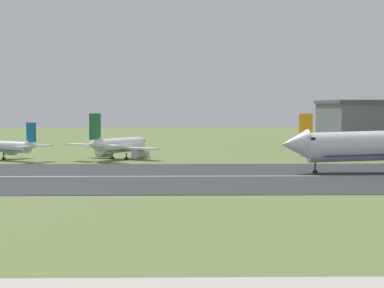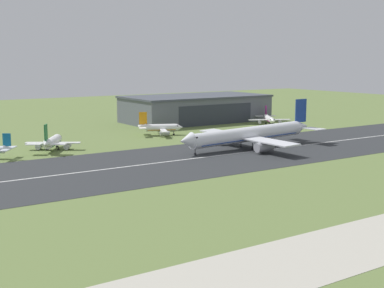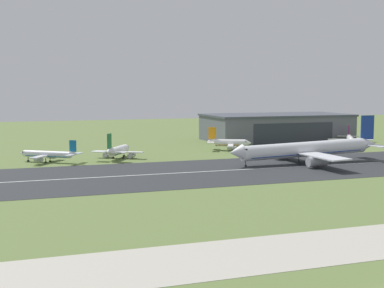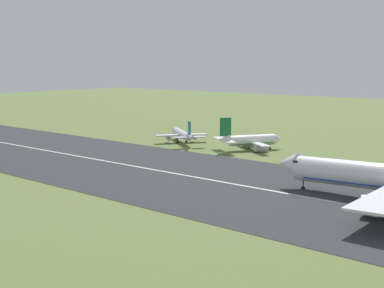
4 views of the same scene
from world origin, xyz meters
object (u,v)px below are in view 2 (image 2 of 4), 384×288
object	(u,v)px
airplane_landing	(249,135)
airplane_parked_west	(161,128)
airplane_parked_far_east	(269,119)
airplane_parked_east	(52,142)

from	to	relation	value
airplane_landing	airplane_parked_west	size ratio (longest dim) A/B	2.84
airplane_landing	airplane_parked_far_east	size ratio (longest dim) A/B	2.78
airplane_landing	airplane_parked_far_east	bearing A→B (deg)	42.76
airplane_parked_east	airplane_parked_far_east	xyz separation A→B (m)	(108.24, 14.80, -0.35)
airplane_landing	airplane_parked_far_east	xyz separation A→B (m)	(51.33, 47.46, -2.19)
airplane_landing	airplane_parked_east	size ratio (longest dim) A/B	2.72
airplane_landing	airplane_parked_far_east	world-z (taller)	airplane_landing
airplane_parked_west	airplane_parked_east	size ratio (longest dim) A/B	0.96
airplane_parked_west	airplane_parked_east	bearing A→B (deg)	-167.17
airplane_landing	airplane_parked_east	distance (m)	65.65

